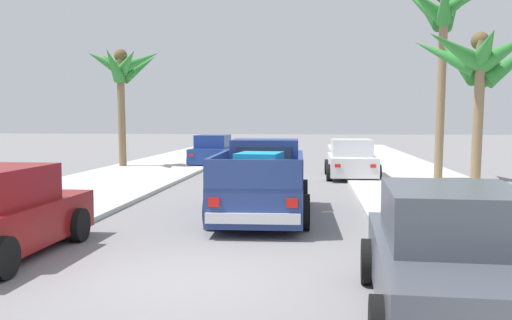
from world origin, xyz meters
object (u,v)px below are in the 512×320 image
at_px(palm_tree_left_fore, 479,60).
at_px(palm_tree_right_fore, 124,69).
at_px(car_right_mid, 351,160).
at_px(palm_tree_left_mid, 443,17).
at_px(car_left_near, 453,258).
at_px(car_right_near, 213,151).
at_px(pickup_truck, 262,183).

xyz_separation_m(palm_tree_left_fore, palm_tree_right_fore, (-13.73, 8.49, 0.57)).
distance_m(car_right_mid, palm_tree_right_fore, 11.55).
xyz_separation_m(palm_tree_right_fore, palm_tree_left_mid, (13.52, -4.49, 1.39)).
distance_m(car_left_near, car_right_near, 22.67).
height_order(car_left_near, car_right_mid, same).
bearing_deg(car_right_mid, palm_tree_left_fore, -57.14).
height_order(car_left_near, palm_tree_right_fore, palm_tree_right_fore).
distance_m(car_left_near, palm_tree_right_fore, 22.37).
bearing_deg(palm_tree_left_fore, pickup_truck, -145.87).
distance_m(pickup_truck, car_right_mid, 9.74).
bearing_deg(pickup_truck, car_left_near, -67.13).
bearing_deg(palm_tree_left_mid, car_right_mid, 158.94).
relative_size(car_right_mid, palm_tree_left_mid, 0.59).
distance_m(pickup_truck, car_right_near, 15.41).
height_order(car_left_near, car_right_near, same).
relative_size(palm_tree_right_fore, palm_tree_left_mid, 0.79).
relative_size(car_left_near, palm_tree_right_fore, 0.77).
distance_m(car_right_near, car_right_mid, 8.60).
relative_size(car_left_near, palm_tree_left_mid, 0.60).
height_order(car_right_near, palm_tree_left_fore, palm_tree_left_fore).
xyz_separation_m(car_right_near, palm_tree_left_mid, (9.71, -6.79, 5.34)).
xyz_separation_m(pickup_truck, car_right_near, (-3.82, 14.93, -0.09)).
relative_size(pickup_truck, car_left_near, 1.21).
relative_size(car_right_near, palm_tree_left_fore, 0.86).
xyz_separation_m(car_left_near, palm_tree_left_fore, (3.25, 10.87, 3.37)).
relative_size(pickup_truck, palm_tree_left_fore, 1.05).
bearing_deg(car_right_near, palm_tree_left_mid, -34.99).
bearing_deg(car_right_near, palm_tree_left_fore, -47.44).
bearing_deg(palm_tree_left_fore, car_right_mid, 122.86).
bearing_deg(palm_tree_left_mid, palm_tree_left_fore, -87.01).
bearing_deg(palm_tree_left_mid, car_left_near, -101.57).
height_order(pickup_truck, car_right_near, pickup_truck).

